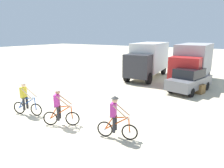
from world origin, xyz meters
TOP-DOWN VIEW (x-y plane):
  - ground_plane at (0.00, 0.00)m, footprint 120.00×120.00m
  - box_truck_white_box at (-0.88, 12.64)m, footprint 2.87×6.91m
  - box_truck_grey_hauler at (3.26, 12.69)m, footprint 2.42×6.76m
  - sedan_parked at (3.77, 9.44)m, footprint 2.65×4.49m
  - cyclist_orange_shirt at (-2.48, 0.05)m, footprint 1.67×0.67m
  - cyclist_cowboy_hat at (0.01, 0.06)m, footprint 1.52×0.94m
  - cyclist_near_camera at (2.86, 0.40)m, footprint 1.68×0.66m
  - supply_crate at (4.48, 9.33)m, footprint 0.91×0.84m

SIDE VIEW (x-z plane):
  - ground_plane at x=0.00m, z-range 0.00..0.00m
  - supply_crate at x=4.48m, z-range 0.00..0.68m
  - cyclist_orange_shirt at x=-2.48m, z-range -0.06..1.76m
  - cyclist_cowboy_hat at x=0.01m, z-range -0.06..1.76m
  - cyclist_near_camera at x=2.86m, z-range -0.06..1.76m
  - sedan_parked at x=3.77m, z-range 0.00..1.76m
  - box_truck_white_box at x=-0.88m, z-range 0.20..3.55m
  - box_truck_grey_hauler at x=3.26m, z-range 0.20..3.55m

